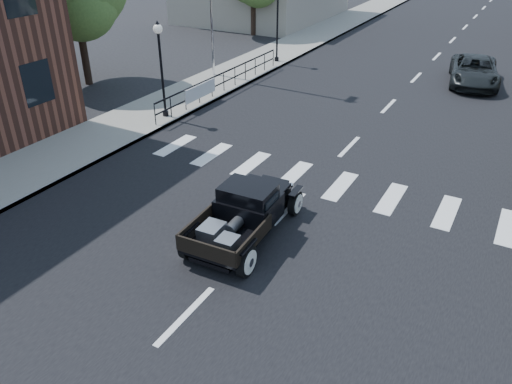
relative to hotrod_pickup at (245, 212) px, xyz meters
The scene contains 11 objects.
ground 0.86m from the hotrod_pickup, 27.48° to the right, with size 120.00×120.00×0.00m, color black.
road 14.80m from the hotrod_pickup, 88.33° to the left, with size 14.00×80.00×0.02m, color black.
road_markings 9.81m from the hotrod_pickup, 87.48° to the left, with size 12.00×60.00×0.06m, color silver, non-canonical shape.
sidewalk_left 16.85m from the hotrod_pickup, 118.64° to the left, with size 3.00×80.00×0.15m, color gray.
railing 11.95m from the hotrod_pickup, 125.10° to the left, with size 0.08×10.00×1.00m, color black, non-canonical shape.
banner 10.33m from the hotrod_pickup, 131.13° to the left, with size 0.04×2.20×0.60m, color silver, non-canonical shape.
lamp_post_b 9.30m from the hotrod_pickup, 141.14° to the left, with size 0.36×0.36×3.77m, color black, non-canonical shape.
lamp_post_c 17.38m from the hotrod_pickup, 114.44° to the left, with size 0.36×0.36×3.77m, color black, non-canonical shape.
big_tree_near 15.93m from the hotrod_pickup, 150.19° to the left, with size 5.10×5.10×7.49m, color #44662B, non-canonical shape.
hotrod_pickup is the anchor object (origin of this frame).
second_car 17.30m from the hotrod_pickup, 79.67° to the left, with size 2.18×4.73×1.32m, color black.
Camera 1 is at (5.16, -9.17, 7.44)m, focal length 35.00 mm.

